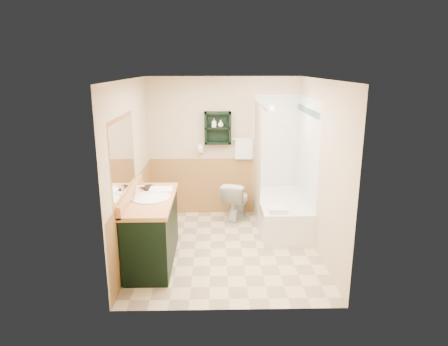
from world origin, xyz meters
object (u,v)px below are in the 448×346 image
Objects in this scene: wall_shelf at (218,128)px; hair_dryer at (200,148)px; soap_bottle_b at (221,124)px; vanity_book at (142,181)px; toilet at (236,201)px; bathtub at (282,214)px; soap_bottle_a at (214,125)px; vanity at (152,230)px.

wall_shelf reaches higher than hair_dryer.
vanity_book is at bearing -128.92° from soap_bottle_b.
toilet is 5.70× the size of soap_bottle_b.
soap_bottle_b is (-0.98, 0.68, 1.36)m from bathtub.
bathtub is at bearing -34.73° from soap_bottle_b.
bathtub is 10.06× the size of soap_bottle_a.
soap_bottle_b is (0.05, -0.01, 0.06)m from wall_shelf.
soap_bottle_a is (-1.09, 0.68, 1.35)m from bathtub.
toilet is at bearing -38.87° from wall_shelf.
hair_dryer is at bearing 29.92° from vanity_book.
vanity is 11.83× the size of soap_bottle_b.
soap_bottle_b reaches higher than soap_bottle_a.
soap_bottle_b is at bearing -5.92° from wall_shelf.
soap_bottle_a is (-0.06, -0.01, 0.05)m from wall_shelf.
wall_shelf is 1.28m from toilet.
vanity_book is (-2.08, -0.70, 0.76)m from bathtub.
soap_bottle_a reaches higher than vanity_book.
vanity_book is 1.79m from soap_bottle_a.
soap_bottle_a is at bearing 22.33° from vanity_book.
hair_dryer is 0.47m from soap_bottle_a.
soap_bottle_a reaches higher than bathtub.
vanity_book is 1.95× the size of soap_bottle_b.
hair_dryer reaches higher than bathtub.
bathtub is at bearing -13.19° from vanity_book.
vanity reaches higher than toilet.
soap_bottle_b is at bearing -24.17° from toilet.
vanity_book is at bearing -127.58° from wall_shelf.
wall_shelf reaches higher than soap_bottle_b.
hair_dryer is (-0.30, 0.02, -0.35)m from wall_shelf.
vanity_book is (-1.06, -1.38, -0.53)m from wall_shelf.
toilet is (1.21, 1.50, -0.11)m from vanity.
wall_shelf is at bearing 4.66° from soap_bottle_a.
vanity is 1.93m from toilet.
soap_bottle_a is 0.11m from soap_bottle_b.
soap_bottle_b is at bearing 19.45° from vanity_book.
bathtub is 12.50× the size of soap_bottle_b.
hair_dryer is at bearing 151.91° from bathtub.
wall_shelf is 4.58× the size of soap_bottle_b.
soap_bottle_b is at bearing 145.27° from bathtub.
hair_dryer is 0.16× the size of bathtub.
soap_bottle_a reaches higher than vanity.
soap_bottle_a reaches higher than hair_dryer.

